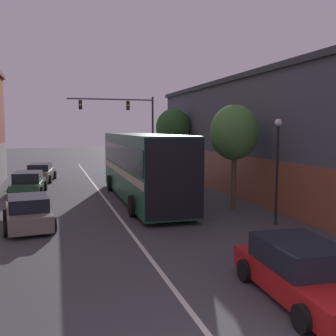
% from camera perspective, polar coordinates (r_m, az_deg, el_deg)
% --- Properties ---
extents(lane_center_line, '(0.14, 46.30, 0.01)m').
position_cam_1_polar(lane_center_line, '(22.33, -8.92, -4.71)').
color(lane_center_line, silver).
rests_on(lane_center_line, ground_plane).
extents(building_right_storefront, '(9.64, 29.06, 7.12)m').
position_cam_1_polar(building_right_storefront, '(25.52, 19.41, 4.65)').
color(building_right_storefront, '#4C515B').
rests_on(building_right_storefront, ground_plane).
extents(bus, '(3.00, 12.75, 3.72)m').
position_cam_1_polar(bus, '(22.00, -3.78, 0.66)').
color(bus, '#145133').
rests_on(bus, ground_plane).
extents(hatchback_foreground, '(2.19, 4.46, 1.34)m').
position_cam_1_polar(hatchback_foreground, '(10.20, 18.99, -14.12)').
color(hatchback_foreground, red).
rests_on(hatchback_foreground, ground_plane).
extents(parked_car_left_near, '(2.24, 4.12, 1.32)m').
position_cam_1_polar(parked_car_left_near, '(17.11, -19.64, -6.10)').
color(parked_car_left_near, slate).
rests_on(parked_car_left_near, ground_plane).
extents(parked_car_left_mid, '(2.19, 4.37, 1.40)m').
position_cam_1_polar(parked_car_left_mid, '(25.60, -19.60, -2.14)').
color(parked_car_left_mid, '#285633').
rests_on(parked_car_left_mid, ground_plane).
extents(parked_car_left_far, '(2.35, 4.53, 1.37)m').
position_cam_1_polar(parked_car_left_far, '(31.56, -17.98, -0.65)').
color(parked_car_left_far, slate).
rests_on(parked_car_left_far, ground_plane).
extents(traffic_signal_gantry, '(7.64, 0.36, 6.88)m').
position_cam_1_polar(traffic_signal_gantry, '(35.56, -5.66, 7.22)').
color(traffic_signal_gantry, '#333338').
rests_on(traffic_signal_gantry, ground_plane).
extents(street_lamp, '(0.31, 0.31, 4.44)m').
position_cam_1_polar(street_lamp, '(16.99, 15.56, 0.44)').
color(street_lamp, black).
rests_on(street_lamp, ground_plane).
extents(street_tree_near, '(2.46, 2.21, 5.19)m').
position_cam_1_polar(street_tree_near, '(19.62, 9.61, 5.03)').
color(street_tree_near, brown).
rests_on(street_tree_near, ground_plane).
extents(street_tree_far, '(2.74, 2.47, 5.58)m').
position_cam_1_polar(street_tree_far, '(30.74, 0.79, 5.82)').
color(street_tree_far, '#3D2D1E').
rests_on(street_tree_far, ground_plane).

